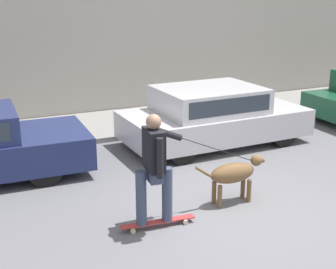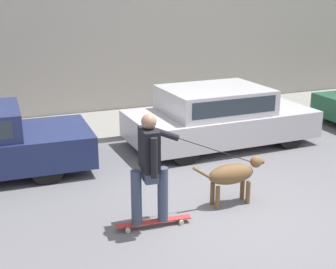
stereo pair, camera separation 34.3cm
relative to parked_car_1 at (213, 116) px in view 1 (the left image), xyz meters
name	(u,v)px [view 1 (the left image)]	position (x,y,z in m)	size (l,w,h in m)	color
ground_plane	(240,215)	(-1.33, -3.11, -0.61)	(36.00, 36.00, 0.00)	slate
back_wall	(100,10)	(-1.33, 3.53, 2.10)	(32.00, 0.30, 5.42)	#ADA89E
sidewalk_curb	(121,123)	(-1.33, 2.19, -0.55)	(30.00, 2.33, 0.11)	gray
parked_car_1	(213,116)	(0.00, 0.00, 0.00)	(3.95, 1.91, 1.25)	black
dog	(234,174)	(-1.18, -2.68, -0.13)	(1.21, 0.31, 0.72)	brown
skateboarder	(155,165)	(-2.60, -2.91, 0.32)	(2.32, 0.60, 1.63)	beige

